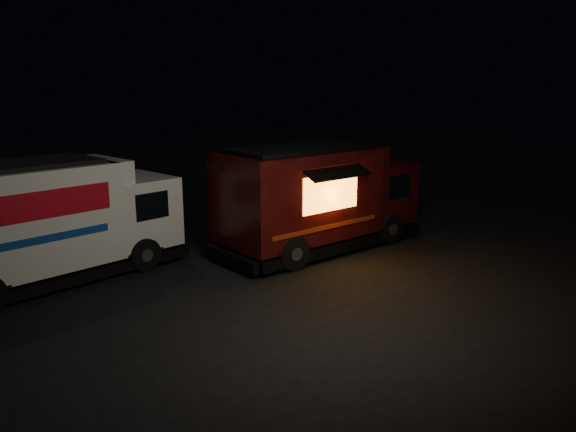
% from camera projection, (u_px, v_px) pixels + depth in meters
% --- Properties ---
extents(ground, '(80.00, 80.00, 0.00)m').
position_uv_depth(ground, '(255.00, 285.00, 14.74)').
color(ground, black).
rests_on(ground, ground).
extents(white_truck, '(7.57, 4.36, 3.25)m').
position_uv_depth(white_truck, '(52.00, 221.00, 14.81)').
color(white_truck, silver).
rests_on(white_truck, ground).
extents(red_truck, '(7.48, 3.79, 3.32)m').
position_uv_depth(red_truck, '(321.00, 197.00, 17.75)').
color(red_truck, '#3E0D0B').
rests_on(red_truck, ground).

